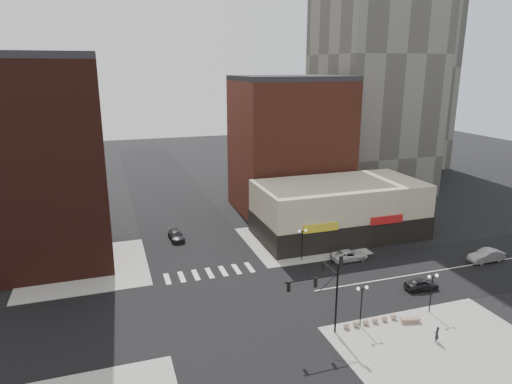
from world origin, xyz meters
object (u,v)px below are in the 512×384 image
stone_bench (410,320)px  dark_sedan_east (421,284)px  traffic_signal (326,285)px  white_suv (349,255)px  silver_sedan (486,256)px  street_lamp_ne (302,237)px  dark_sedan_north (176,235)px  street_lamp_se_a (362,296)px  street_lamp_se_b (432,284)px  pedestrian (437,334)px

stone_bench → dark_sedan_east: bearing=56.5°
traffic_signal → white_suv: size_ratio=1.59×
silver_sedan → stone_bench: silver_sedan is taller
white_suv → dark_sedan_east: bearing=-159.2°
street_lamp_ne → traffic_signal: bearing=-106.7°
dark_sedan_east → stone_bench: (-5.57, -5.55, -0.29)m
silver_sedan → dark_sedan_north: 41.78m
street_lamp_se_a → street_lamp_se_b: 8.00m
dark_sedan_north → stone_bench: size_ratio=2.22×
traffic_signal → street_lamp_ne: size_ratio=1.87×
street_lamp_se_b → white_suv: 14.52m
street_lamp_se_a → silver_sedan: (23.36, 8.34, -2.50)m
street_lamp_se_b → white_suv: size_ratio=0.85×
pedestrian → stone_bench: bearing=-110.3°
street_lamp_se_a → street_lamp_se_b: (8.00, 0.00, 0.00)m
dark_sedan_east → street_lamp_se_b: bearing=155.1°
silver_sedan → stone_bench: 20.63m
white_suv → dark_sedan_east: white_suv is taller
silver_sedan → pedestrian: size_ratio=3.20×
street_lamp_se_a → street_lamp_ne: bearing=86.4°
stone_bench → dark_sedan_north: bearing=133.2°
street_lamp_ne → dark_sedan_east: size_ratio=1.08×
street_lamp_se_b → stone_bench: street_lamp_se_b is taller
traffic_signal → dark_sedan_east: bearing=17.0°
street_lamp_se_a → silver_sedan: bearing=19.6°
street_lamp_se_a → stone_bench: (4.97, -1.00, -2.93)m
street_lamp_se_a → stone_bench: street_lamp_se_a is taller
traffic_signal → white_suv: traffic_signal is taller
dark_sedan_east → stone_bench: size_ratio=1.90×
stone_bench → silver_sedan: bearing=38.5°
dark_sedan_east → pedestrian: size_ratio=2.55×
silver_sedan → dark_sedan_north: (-36.56, 20.23, -0.14)m
traffic_signal → pedestrian: size_ratio=5.15×
white_suv → silver_sedan: size_ratio=1.01×
street_lamp_ne → dark_sedan_north: size_ratio=0.92×
street_lamp_se_b → traffic_signal: bearing=179.2°
dark_sedan_east → stone_bench: 7.87m
pedestrian → white_suv: bearing=-118.8°
street_lamp_se_a → pedestrian: bearing=-41.0°
street_lamp_ne → pedestrian: street_lamp_ne is taller
traffic_signal → street_lamp_se_b: traffic_signal is taller
traffic_signal → street_lamp_ne: (4.76, 15.83, -1.67)m
street_lamp_se_b → silver_sedan: (15.36, 8.34, -2.50)m
white_suv → stone_bench: (-1.92, -15.24, -0.32)m
traffic_signal → street_lamp_se_b: bearing=-0.8°
traffic_signal → street_lamp_se_a: 4.12m
silver_sedan → stone_bench: size_ratio=2.38×
street_lamp_se_b → street_lamp_ne: bearing=113.6°
pedestrian → stone_bench: (-0.19, 3.49, -0.51)m
street_lamp_se_b → dark_sedan_east: bearing=60.8°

